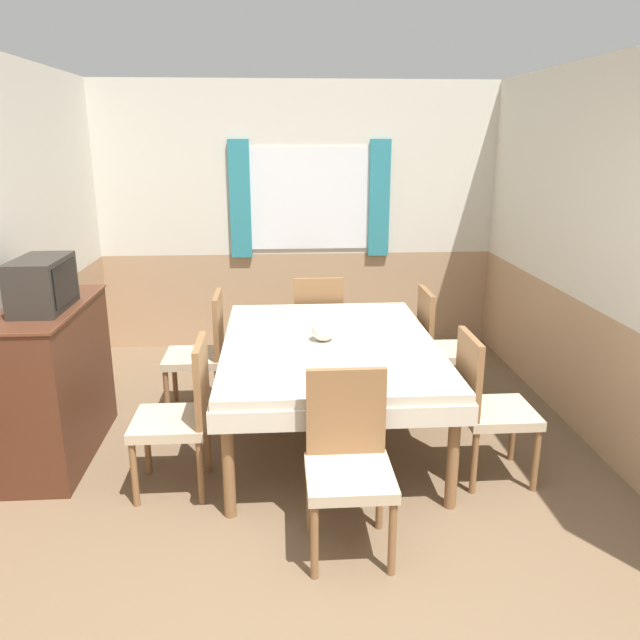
# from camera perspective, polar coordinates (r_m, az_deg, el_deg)

# --- Properties ---
(wall_back) EXTENTS (4.28, 0.10, 2.60)m
(wall_back) POSITION_cam_1_polar(r_m,az_deg,el_deg) (6.26, -1.92, 9.35)
(wall_back) COLOR silver
(wall_back) RESTS_ON ground_plane
(wall_left) EXTENTS (0.05, 4.49, 2.60)m
(wall_left) POSITION_cam_1_polar(r_m,az_deg,el_deg) (4.56, -26.57, 4.82)
(wall_left) COLOR silver
(wall_left) RESTS_ON ground_plane
(wall_right) EXTENTS (0.05, 4.49, 2.60)m
(wall_right) POSITION_cam_1_polar(r_m,az_deg,el_deg) (4.74, 23.64, 5.57)
(wall_right) COLOR silver
(wall_right) RESTS_ON ground_plane
(dining_table) EXTENTS (1.47, 1.98, 0.74)m
(dining_table) POSITION_cam_1_polar(r_m,az_deg,el_deg) (4.29, 0.83, -3.17)
(dining_table) COLOR beige
(dining_table) RESTS_ON ground_plane
(chair_head_window) EXTENTS (0.44, 0.44, 0.94)m
(chair_head_window) POSITION_cam_1_polar(r_m,az_deg,el_deg) (5.46, -0.21, -0.33)
(chair_head_window) COLOR brown
(chair_head_window) RESTS_ON ground_plane
(chair_right_near) EXTENTS (0.44, 0.44, 0.94)m
(chair_right_near) POSITION_cam_1_polar(r_m,az_deg,el_deg) (4.01, 15.01, -7.32)
(chair_right_near) COLOR brown
(chair_right_near) RESTS_ON ground_plane
(chair_left_far) EXTENTS (0.44, 0.44, 0.94)m
(chair_left_far) POSITION_cam_1_polar(r_m,az_deg,el_deg) (4.90, -10.68, -2.64)
(chair_left_far) COLOR brown
(chair_left_far) RESTS_ON ground_plane
(chair_right_far) EXTENTS (0.44, 0.44, 0.94)m
(chair_right_far) POSITION_cam_1_polar(r_m,az_deg,el_deg) (5.03, 10.93, -2.16)
(chair_right_far) COLOR brown
(chair_right_far) RESTS_ON ground_plane
(chair_left_near) EXTENTS (0.44, 0.44, 0.94)m
(chair_left_near) POSITION_cam_1_polar(r_m,az_deg,el_deg) (3.85, -12.54, -8.18)
(chair_left_near) COLOR brown
(chair_left_near) RESTS_ON ground_plane
(chair_head_near) EXTENTS (0.44, 0.44, 0.94)m
(chair_head_near) POSITION_cam_1_polar(r_m,az_deg,el_deg) (3.27, 2.60, -12.48)
(chair_head_near) COLOR brown
(chair_head_near) RESTS_ON ground_plane
(sideboard) EXTENTS (0.46, 1.19, 1.04)m
(sideboard) POSITION_cam_1_polar(r_m,az_deg,el_deg) (4.50, -23.06, -5.13)
(sideboard) COLOR #4C2819
(sideboard) RESTS_ON ground_plane
(tv) EXTENTS (0.29, 0.52, 0.33)m
(tv) POSITION_cam_1_polar(r_m,az_deg,el_deg) (4.22, -24.05, 3.02)
(tv) COLOR #2D2823
(tv) RESTS_ON sideboard
(vase) EXTENTS (0.16, 0.16, 0.16)m
(vase) POSITION_cam_1_polar(r_m,az_deg,el_deg) (4.24, 0.30, -0.87)
(vase) COLOR silver
(vase) RESTS_ON dining_table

